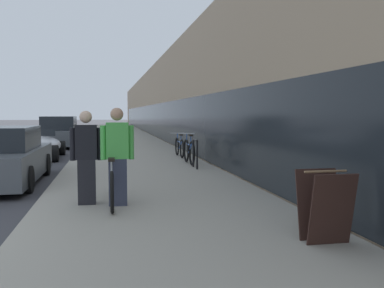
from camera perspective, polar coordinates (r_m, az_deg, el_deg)
The scene contains 12 objects.
sidewalk_slab at distance 26.95m, azimuth -9.17°, elevation 0.54°, with size 4.45×70.00×0.14m.
storefront_facade at distance 35.85m, azimuth 2.04°, elevation 5.46°, with size 10.01×70.00×5.14m.
tandem_bicycle at distance 7.89m, azimuth -10.70°, elevation -4.90°, with size 0.52×2.59×0.86m.
person_rider at distance 7.51m, azimuth -9.92°, elevation -1.65°, with size 0.57×0.23×1.69m.
person_bystander at distance 7.71m, azimuth -13.90°, elevation -1.75°, with size 0.56×0.22×1.64m.
bike_rack_hoop at distance 12.43m, azimuth 0.43°, elevation -0.88°, with size 0.05×0.60×0.84m.
cruiser_bike_nearest at distance 13.48m, azimuth -0.40°, elevation -0.97°, with size 0.52×1.71×0.95m.
cruiser_bike_middle at distance 15.65m, azimuth -1.69°, elevation -0.39°, with size 0.52×1.75×0.86m.
sandwich_board_sign at distance 5.60m, azimuth 17.30°, elevation -7.90°, with size 0.56×0.56×0.90m.
parked_sedan_curbside at distance 11.44m, azimuth -24.20°, elevation -1.70°, with size 1.93×4.61×1.41m.
vintage_roadster_curbside at distance 17.31m, azimuth -19.76°, elevation -0.27°, with size 1.70×4.23×1.09m.
parked_sedan_far at distance 23.13m, azimuth -17.28°, elevation 1.39°, with size 1.97×4.63×1.57m.
Camera 1 is at (4.61, -5.89, 1.74)m, focal length 40.00 mm.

